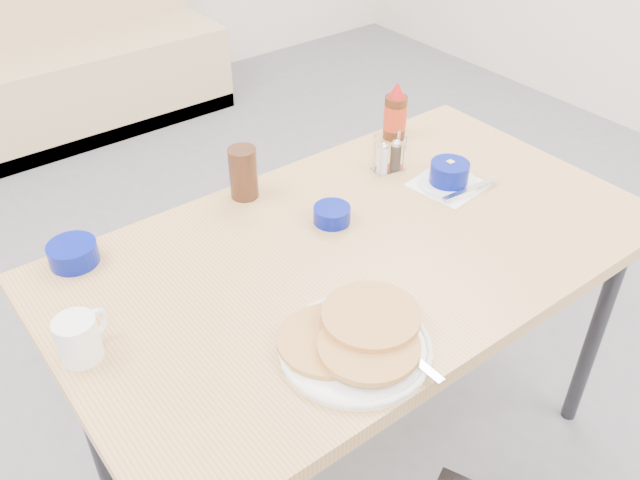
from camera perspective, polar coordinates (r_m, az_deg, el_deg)
booth_bench at (r=3.81m, az=-23.00°, el=13.10°), size 1.90×0.56×1.22m
dining_table at (r=1.60m, az=3.21°, el=-2.23°), size 1.40×0.80×0.76m
pancake_plate at (r=1.31m, az=3.04°, el=-8.45°), size 0.30×0.31×0.05m
coffee_mug at (r=1.35m, az=-19.59°, el=-7.72°), size 0.11×0.08×0.09m
grits_setting at (r=1.79m, az=10.83°, el=5.31°), size 0.20×0.19×0.07m
creamer_bowl at (r=1.60m, az=-20.07°, el=-1.08°), size 0.11×0.11×0.05m
butter_bowl at (r=1.63m, az=1.02°, el=2.15°), size 0.09×0.09×0.04m
amber_tumbler at (r=1.71m, az=-6.48°, el=5.63°), size 0.09×0.09×0.13m
condiment_caddy at (r=1.84m, az=5.83°, el=6.86°), size 0.10×0.07×0.10m
syrup_bottle at (r=1.99m, az=6.36°, el=10.49°), size 0.07×0.07×0.17m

